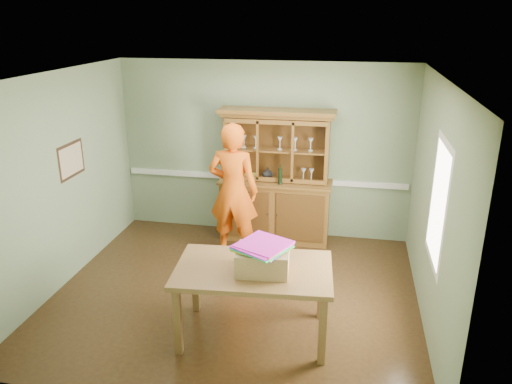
% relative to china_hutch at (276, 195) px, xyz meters
% --- Properties ---
extents(floor, '(4.50, 4.50, 0.00)m').
position_rel_china_hutch_xyz_m(floor, '(-0.23, -1.77, -0.71)').
color(floor, '#412C14').
rests_on(floor, ground).
extents(ceiling, '(4.50, 4.50, 0.00)m').
position_rel_china_hutch_xyz_m(ceiling, '(-0.23, -1.77, 1.99)').
color(ceiling, white).
rests_on(ceiling, wall_back).
extents(wall_back, '(4.50, 0.00, 4.50)m').
position_rel_china_hutch_xyz_m(wall_back, '(-0.23, 0.23, 0.64)').
color(wall_back, gray).
rests_on(wall_back, floor).
extents(wall_left, '(0.00, 4.00, 4.00)m').
position_rel_china_hutch_xyz_m(wall_left, '(-2.48, -1.77, 0.64)').
color(wall_left, gray).
rests_on(wall_left, floor).
extents(wall_right, '(0.00, 4.00, 4.00)m').
position_rel_china_hutch_xyz_m(wall_right, '(2.02, -1.77, 0.64)').
color(wall_right, gray).
rests_on(wall_right, floor).
extents(wall_front, '(4.50, 0.00, 4.50)m').
position_rel_china_hutch_xyz_m(wall_front, '(-0.23, -3.77, 0.64)').
color(wall_front, gray).
rests_on(wall_front, floor).
extents(chair_rail, '(4.41, 0.05, 0.08)m').
position_rel_china_hutch_xyz_m(chair_rail, '(-0.23, 0.20, 0.19)').
color(chair_rail, silver).
rests_on(chair_rail, wall_back).
extents(framed_map, '(0.03, 0.60, 0.46)m').
position_rel_china_hutch_xyz_m(framed_map, '(-2.46, -1.47, 0.84)').
color(framed_map, '#311F13').
rests_on(framed_map, wall_left).
extents(window_panel, '(0.03, 0.96, 1.36)m').
position_rel_china_hutch_xyz_m(window_panel, '(2.00, -2.07, 0.79)').
color(window_panel, silver).
rests_on(window_panel, wall_right).
extents(china_hutch, '(1.72, 0.57, 2.03)m').
position_rel_china_hutch_xyz_m(china_hutch, '(0.00, 0.00, 0.00)').
color(china_hutch, brown).
rests_on(china_hutch, floor).
extents(dining_table, '(1.72, 1.12, 0.82)m').
position_rel_china_hutch_xyz_m(dining_table, '(0.16, -2.55, 0.01)').
color(dining_table, brown).
rests_on(dining_table, floor).
extents(cardboard_box, '(0.57, 0.47, 0.25)m').
position_rel_china_hutch_xyz_m(cardboard_box, '(0.27, -2.60, 0.23)').
color(cardboard_box, tan).
rests_on(cardboard_box, dining_table).
extents(kite_stack, '(0.62, 0.62, 0.06)m').
position_rel_china_hutch_xyz_m(kite_stack, '(0.25, -2.59, 0.39)').
color(kite_stack, '#202BD6').
rests_on(kite_stack, cardboard_box).
extents(person, '(0.74, 0.50, 1.96)m').
position_rel_china_hutch_xyz_m(person, '(-0.50, -0.68, 0.27)').
color(person, '#F05B0F').
rests_on(person, floor).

